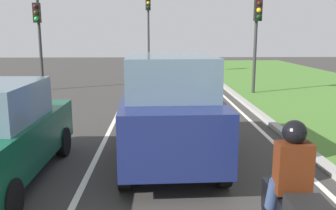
{
  "coord_description": "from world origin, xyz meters",
  "views": [
    {
      "loc": [
        0.66,
        1.26,
        2.7
      ],
      "look_at": [
        0.89,
        8.9,
        1.2
      ],
      "focal_mm": 38.81,
      "sensor_mm": 36.0,
      "label": 1
    }
  ],
  "objects_px": {
    "rider_person": "(292,166)",
    "traffic_light_near_right": "(257,27)",
    "traffic_light_far_median": "(148,20)",
    "traffic_light_overhead_left": "(38,28)",
    "car_suv_ahead": "(169,107)"
  },
  "relations": [
    {
      "from": "car_suv_ahead",
      "to": "traffic_light_overhead_left",
      "type": "relative_size",
      "value": 1.04
    },
    {
      "from": "car_suv_ahead",
      "to": "traffic_light_near_right",
      "type": "relative_size",
      "value": 1.02
    },
    {
      "from": "traffic_light_near_right",
      "to": "traffic_light_overhead_left",
      "type": "distance_m",
      "value": 10.08
    },
    {
      "from": "traffic_light_overhead_left",
      "to": "traffic_light_near_right",
      "type": "bearing_deg",
      "value": -8.55
    },
    {
      "from": "car_suv_ahead",
      "to": "traffic_light_overhead_left",
      "type": "height_order",
      "value": "traffic_light_overhead_left"
    },
    {
      "from": "rider_person",
      "to": "traffic_light_far_median",
      "type": "distance_m",
      "value": 20.77
    },
    {
      "from": "rider_person",
      "to": "car_suv_ahead",
      "type": "bearing_deg",
      "value": 111.46
    },
    {
      "from": "rider_person",
      "to": "traffic_light_overhead_left",
      "type": "bearing_deg",
      "value": 118.99
    },
    {
      "from": "traffic_light_overhead_left",
      "to": "traffic_light_far_median",
      "type": "distance_m",
      "value": 8.51
    },
    {
      "from": "traffic_light_far_median",
      "to": "traffic_light_overhead_left",
      "type": "bearing_deg",
      "value": -126.32
    },
    {
      "from": "rider_person",
      "to": "traffic_light_near_right",
      "type": "xyz_separation_m",
      "value": [
        2.82,
        12.18,
        1.8
      ]
    },
    {
      "from": "rider_person",
      "to": "traffic_light_near_right",
      "type": "distance_m",
      "value": 12.63
    },
    {
      "from": "car_suv_ahead",
      "to": "traffic_light_far_median",
      "type": "height_order",
      "value": "traffic_light_far_median"
    },
    {
      "from": "traffic_light_near_right",
      "to": "traffic_light_far_median",
      "type": "bearing_deg",
      "value": 120.66
    },
    {
      "from": "traffic_light_near_right",
      "to": "traffic_light_far_median",
      "type": "height_order",
      "value": "traffic_light_far_median"
    }
  ]
}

